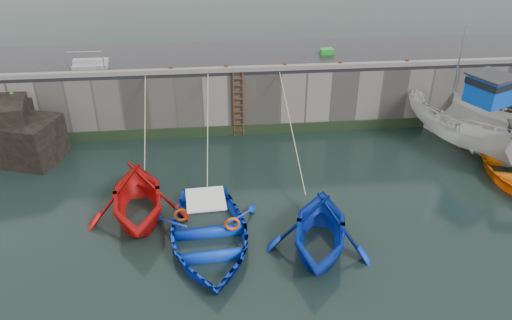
{
  "coord_description": "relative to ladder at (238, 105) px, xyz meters",
  "views": [
    {
      "loc": [
        -3.26,
        -11.6,
        10.91
      ],
      "look_at": [
        -1.61,
        5.33,
        1.2
      ],
      "focal_mm": 35.0,
      "sensor_mm": 36.0,
      "label": 1
    }
  ],
  "objects": [
    {
      "name": "ladder",
      "position": [
        0.0,
        0.0,
        0.0
      ],
      "size": [
        0.51,
        0.08,
        3.2
      ],
      "color": "#3F1E0F",
      "rests_on": "ground"
    },
    {
      "name": "quay_back",
      "position": [
        2.0,
        2.59,
        -0.09
      ],
      "size": [
        30.0,
        5.0,
        3.0
      ],
      "primitive_type": "cube",
      "color": "slate",
      "rests_on": "ground"
    },
    {
      "name": "boat_near_blue",
      "position": [
        -1.57,
        -8.03,
        -1.59
      ],
      "size": [
        4.43,
        5.96,
        1.18
      ],
      "primitive_type": "imported",
      "rotation": [
        0.0,
        0.0,
        0.06
      ],
      "color": "#0D37C3",
      "rests_on": "ground"
    },
    {
      "name": "boat_near_white",
      "position": [
        -4.09,
        -6.26,
        -1.59
      ],
      "size": [
        4.48,
        5.02,
        2.41
      ],
      "primitive_type": "imported",
      "rotation": [
        0.0,
        0.0,
        0.12
      ],
      "color": "red",
      "rests_on": "ground"
    },
    {
      "name": "bollard_c",
      "position": [
        2.2,
        0.34,
        1.71
      ],
      "size": [
        0.18,
        0.18,
        0.28
      ],
      "primitive_type": "cylinder",
      "color": "#3F1E0F",
      "rests_on": "road_back"
    },
    {
      "name": "boat_near_blacktrim",
      "position": [
        2.1,
        -8.67,
        -1.59
      ],
      "size": [
        4.76,
        5.19,
        2.31
      ],
      "primitive_type": "imported",
      "rotation": [
        0.0,
        0.0,
        -0.25
      ],
      "color": "#0B2EB1",
      "rests_on": "ground"
    },
    {
      "name": "kerb_back",
      "position": [
        2.0,
        0.24,
        1.67
      ],
      "size": [
        30.0,
        0.3,
        0.2
      ],
      "primitive_type": "cube",
      "color": "slate",
      "rests_on": "road_back"
    },
    {
      "name": "algae_back",
      "position": [
        2.0,
        0.05,
        -1.34
      ],
      "size": [
        30.0,
        0.08,
        0.5
      ],
      "primitive_type": "cube",
      "color": "black",
      "rests_on": "ground"
    },
    {
      "name": "boat_near_blue_rope",
      "position": [
        -1.57,
        -2.72,
        -1.59
      ],
      "size": [
        0.04,
        6.19,
        3.1
      ],
      "primitive_type": null,
      "color": "tan",
      "rests_on": "ground"
    },
    {
      "name": "boat_near_blacktrim_rope",
      "position": [
        2.1,
        -3.04,
        -1.59
      ],
      "size": [
        0.04,
        6.77,
        3.1
      ],
      "primitive_type": null,
      "color": "tan",
      "rests_on": "ground"
    },
    {
      "name": "railing",
      "position": [
        -6.75,
        1.33,
        1.77
      ],
      "size": [
        1.6,
        1.05,
        1.0
      ],
      "color": "#A5A8AD",
      "rests_on": "road_back"
    },
    {
      "name": "fish_crate",
      "position": [
        4.6,
        2.32,
        1.7
      ],
      "size": [
        0.68,
        0.48,
        0.27
      ],
      "primitive_type": "cube",
      "rotation": [
        0.0,
        0.0,
        0.1
      ],
      "color": "green",
      "rests_on": "road_back"
    },
    {
      "name": "road_back",
      "position": [
        2.0,
        2.59,
        1.49
      ],
      "size": [
        30.0,
        5.0,
        0.16
      ],
      "primitive_type": "cube",
      "color": "black",
      "rests_on": "quay_back"
    },
    {
      "name": "bollard_e",
      "position": [
        8.0,
        0.34,
        1.71
      ],
      "size": [
        0.18,
        0.18,
        0.28
      ],
      "primitive_type": "cylinder",
      "color": "#3F1E0F",
      "rests_on": "road_back"
    },
    {
      "name": "ground",
      "position": [
        2.0,
        -9.91,
        -1.59
      ],
      "size": [
        120.0,
        120.0,
        0.0
      ],
      "primitive_type": "plane",
      "color": "black",
      "rests_on": "ground"
    },
    {
      "name": "boat_near_white_rope",
      "position": [
        -4.09,
        -1.84,
        -1.59
      ],
      "size": [
        0.04,
        4.64,
        3.1
      ],
      "primitive_type": null,
      "color": "tan",
      "rests_on": "ground"
    },
    {
      "name": "boat_far_white",
      "position": [
        10.34,
        -2.14,
        -0.45
      ],
      "size": [
        5.37,
        7.54,
        5.73
      ],
      "rotation": [
        0.0,
        0.0,
        0.43
      ],
      "color": "white",
      "rests_on": "ground"
    },
    {
      "name": "bollard_d",
      "position": [
        4.8,
        0.34,
        1.71
      ],
      "size": [
        0.18,
        0.18,
        0.28
      ],
      "primitive_type": "cylinder",
      "color": "#3F1E0F",
      "rests_on": "road_back"
    },
    {
      "name": "bollard_a",
      "position": [
        -3.0,
        0.34,
        1.71
      ],
      "size": [
        0.18,
        0.18,
        0.28
      ],
      "primitive_type": "cylinder",
      "color": "#3F1E0F",
      "rests_on": "road_back"
    },
    {
      "name": "bollard_b",
      "position": [
        -0.5,
        0.34,
        1.71
      ],
      "size": [
        0.18,
        0.18,
        0.28
      ],
      "primitive_type": "cylinder",
      "color": "#3F1E0F",
      "rests_on": "road_back"
    }
  ]
}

